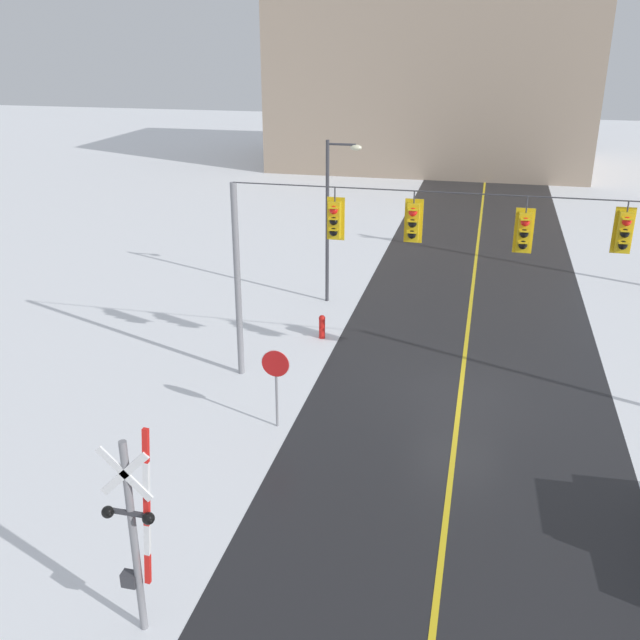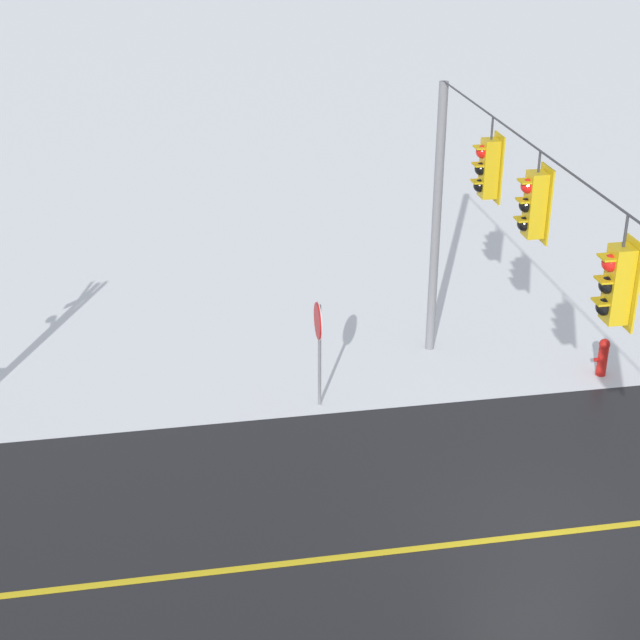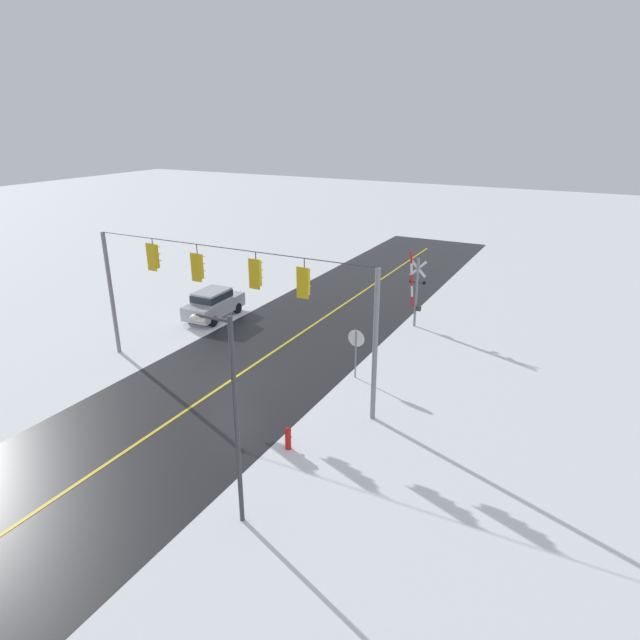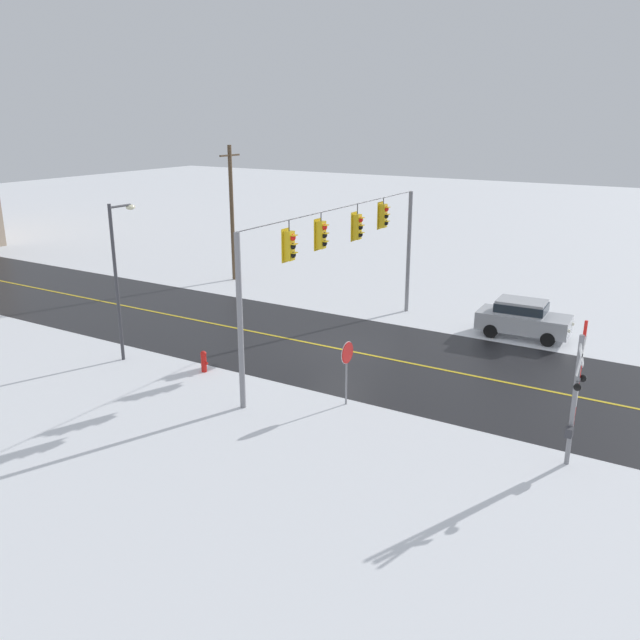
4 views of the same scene
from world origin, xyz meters
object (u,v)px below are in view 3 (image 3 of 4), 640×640
object	(u,v)px
stop_sign	(356,343)
streetlamp_near	(229,403)
railroad_crossing	(416,289)
fire_hydrant	(288,437)
parked_car_silver	(213,303)

from	to	relation	value
stop_sign	streetlamp_near	bearing A→B (deg)	93.81
railroad_crossing	streetlamp_near	distance (m)	17.92
stop_sign	streetlamp_near	world-z (taller)	streetlamp_near
stop_sign	streetlamp_near	size ratio (longest dim) A/B	0.36
streetlamp_near	stop_sign	bearing A→B (deg)	-86.19
stop_sign	fire_hydrant	distance (m)	6.52
parked_car_silver	fire_hydrant	distance (m)	14.64
stop_sign	railroad_crossing	xyz separation A→B (m)	(-0.28, -7.61, 0.53)
stop_sign	parked_car_silver	world-z (taller)	stop_sign
fire_hydrant	railroad_crossing	bearing A→B (deg)	-90.32
railroad_crossing	streetlamp_near	world-z (taller)	streetlamp_near
railroad_crossing	fire_hydrant	world-z (taller)	railroad_crossing
fire_hydrant	parked_car_silver	bearing A→B (deg)	-41.50
streetlamp_near	fire_hydrant	world-z (taller)	streetlamp_near
stop_sign	parked_car_silver	xyz separation A→B (m)	(10.75, -3.30, -0.76)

